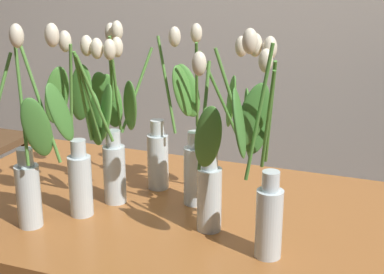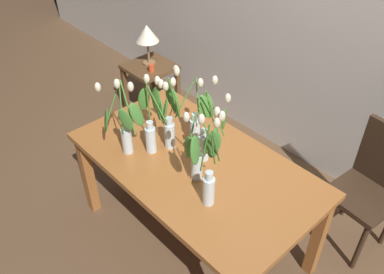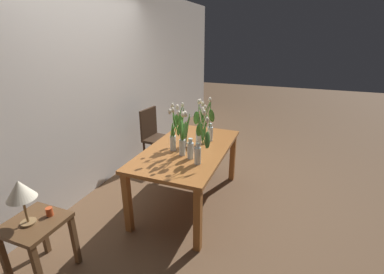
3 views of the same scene
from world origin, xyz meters
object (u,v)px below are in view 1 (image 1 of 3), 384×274
object	(u,v)px
tulip_vase_0	(200,145)
tulip_vase_6	(27,159)
tulip_vase_1	(262,172)
tulip_vase_5	(83,138)
dining_table	(182,237)
tulip_vase_3	(215,171)
tulip_vase_4	(157,137)
tulip_vase_2	(113,143)

from	to	relation	value
tulip_vase_0	tulip_vase_6	world-z (taller)	tulip_vase_6
tulip_vase_1	tulip_vase_5	world-z (taller)	tulip_vase_1
dining_table	tulip_vase_3	world-z (taller)	tulip_vase_3
tulip_vase_1	tulip_vase_3	size ratio (longest dim) A/B	1.05
tulip_vase_1	tulip_vase_3	distance (m)	0.16
dining_table	tulip_vase_4	size ratio (longest dim) A/B	3.02
tulip_vase_1	tulip_vase_6	xyz separation A→B (m)	(-0.62, -0.11, -0.01)
tulip_vase_0	tulip_vase_2	xyz separation A→B (m)	(-0.26, -0.08, -0.00)
tulip_vase_3	tulip_vase_5	bearing A→B (deg)	-179.75
tulip_vase_0	tulip_vase_2	size ratio (longest dim) A/B	0.98
tulip_vase_1	tulip_vase_6	size ratio (longest dim) A/B	1.00
tulip_vase_1	tulip_vase_3	bearing A→B (deg)	156.96
dining_table	tulip_vase_5	xyz separation A→B (m)	(-0.27, -0.10, 0.32)
tulip_vase_6	tulip_vase_0	bearing A→B (deg)	44.44
tulip_vase_5	tulip_vase_6	xyz separation A→B (m)	(-0.07, -0.17, -0.01)
tulip_vase_0	tulip_vase_3	size ratio (longest dim) A/B	0.98
tulip_vase_5	tulip_vase_6	world-z (taller)	tulip_vase_6
tulip_vase_1	tulip_vase_2	distance (m)	0.54
tulip_vase_2	tulip_vase_5	bearing A→B (deg)	-107.99
dining_table	tulip_vase_3	xyz separation A→B (m)	(0.14, -0.09, 0.27)
tulip_vase_4	tulip_vase_6	world-z (taller)	tulip_vase_6
tulip_vase_2	tulip_vase_5	size ratio (longest dim) A/B	1.02
tulip_vase_3	tulip_vase_0	bearing A→B (deg)	121.11
tulip_vase_2	tulip_vase_4	bearing A→B (deg)	44.08
tulip_vase_2	tulip_vase_6	distance (m)	0.30
tulip_vase_5	tulip_vase_4	bearing A→B (deg)	56.51
tulip_vase_2	tulip_vase_6	world-z (taller)	tulip_vase_6
tulip_vase_3	dining_table	bearing A→B (deg)	145.30
dining_table	tulip_vase_1	bearing A→B (deg)	-29.04
tulip_vase_1	tulip_vase_5	bearing A→B (deg)	173.81
dining_table	tulip_vase_0	distance (m)	0.29
tulip_vase_2	tulip_vase_5	world-z (taller)	tulip_vase_2
dining_table	tulip_vase_1	xyz separation A→B (m)	(0.28, -0.16, 0.31)
tulip_vase_2	tulip_vase_3	world-z (taller)	tulip_vase_3
tulip_vase_0	tulip_vase_5	size ratio (longest dim) A/B	1.00
dining_table	tulip_vase_2	world-z (taller)	tulip_vase_2
tulip_vase_4	tulip_vase_5	xyz separation A→B (m)	(-0.14, -0.21, 0.04)
tulip_vase_0	tulip_vase_4	world-z (taller)	tulip_vase_0
tulip_vase_4	tulip_vase_0	bearing A→B (deg)	-8.54
tulip_vase_0	tulip_vase_4	xyz separation A→B (m)	(-0.15, 0.02, -0.00)
tulip_vase_4	tulip_vase_5	distance (m)	0.25
tulip_vase_3	tulip_vase_5	size ratio (longest dim) A/B	1.02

